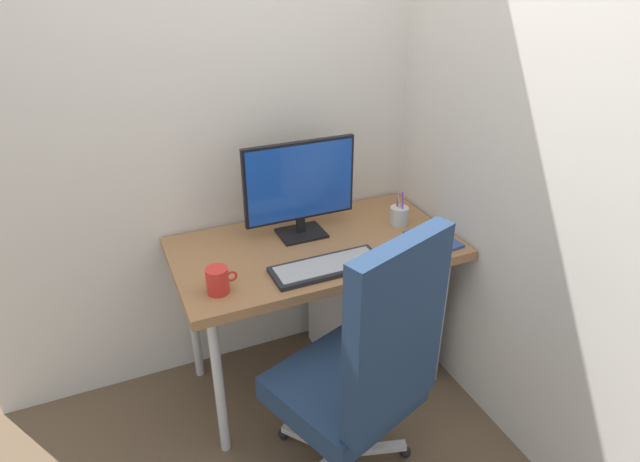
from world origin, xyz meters
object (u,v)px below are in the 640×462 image
(filing_cabinet, at_px, (372,310))
(coffee_mug, at_px, (218,280))
(keyboard, at_px, (327,267))
(pen_holder, at_px, (399,215))
(monitor, at_px, (300,186))
(mouse, at_px, (405,254))
(office_chair, at_px, (363,371))
(notebook, at_px, (433,239))

(filing_cabinet, bearing_deg, coffee_mug, -164.72)
(keyboard, distance_m, pen_holder, 0.52)
(monitor, relative_size, mouse, 5.09)
(coffee_mug, bearing_deg, mouse, -4.81)
(office_chair, distance_m, monitor, 0.85)
(pen_holder, xyz_separation_m, notebook, (0.06, -0.20, -0.04))
(mouse, bearing_deg, coffee_mug, -177.34)
(keyboard, bearing_deg, office_chair, -96.00)
(pen_holder, bearing_deg, office_chair, -128.89)
(mouse, bearing_deg, filing_cabinet, 92.77)
(monitor, height_order, keyboard, monitor)
(filing_cabinet, height_order, monitor, monitor)
(keyboard, height_order, coffee_mug, coffee_mug)
(coffee_mug, bearing_deg, notebook, 0.64)
(monitor, distance_m, keyboard, 0.39)
(office_chair, distance_m, notebook, 0.74)
(keyboard, relative_size, coffee_mug, 3.83)
(pen_holder, bearing_deg, keyboard, -154.14)
(office_chair, height_order, notebook, office_chair)
(pen_holder, distance_m, coffee_mug, 0.94)
(office_chair, relative_size, pen_holder, 6.43)
(keyboard, bearing_deg, monitor, 87.32)
(keyboard, height_order, pen_holder, pen_holder)
(filing_cabinet, distance_m, pen_holder, 0.52)
(monitor, bearing_deg, mouse, -49.63)
(filing_cabinet, xyz_separation_m, notebook, (0.17, -0.21, 0.47))
(filing_cabinet, height_order, pen_holder, pen_holder)
(monitor, bearing_deg, keyboard, -92.68)
(office_chair, relative_size, notebook, 4.91)
(filing_cabinet, xyz_separation_m, pen_holder, (0.11, -0.00, 0.51))
(office_chair, distance_m, mouse, 0.56)
(filing_cabinet, distance_m, coffee_mug, 0.97)
(keyboard, xyz_separation_m, mouse, (0.33, -0.05, 0.01))
(keyboard, distance_m, coffee_mug, 0.44)
(office_chair, distance_m, coffee_mug, 0.63)
(coffee_mug, bearing_deg, monitor, 34.10)
(mouse, relative_size, notebook, 0.42)
(pen_holder, relative_size, coffee_mug, 1.49)
(office_chair, relative_size, filing_cabinet, 1.97)
(filing_cabinet, relative_size, pen_holder, 3.27)
(office_chair, xyz_separation_m, filing_cabinet, (0.40, 0.64, -0.28))
(monitor, height_order, coffee_mug, monitor)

